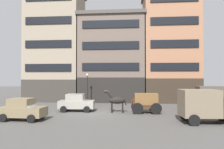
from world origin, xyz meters
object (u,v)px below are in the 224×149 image
cargo_wagon (145,102)px  sedan_dark (23,109)px  streetlamp_curbside (87,84)px  delivery_truck_far (205,97)px  sedan_light (76,103)px  pedestrian_officer (149,100)px  fire_hydrant_curbside (133,102)px  draft_horse (116,100)px  delivery_truck_near (206,105)px

cargo_wagon → sedan_dark: 11.37m
sedan_dark → streetlamp_curbside: streetlamp_curbside is taller
cargo_wagon → sedan_dark: (-10.54, -4.26, -0.23)m
delivery_truck_far → cargo_wagon: bearing=-160.8°
sedan_light → sedan_dark: bearing=-124.5°
streetlamp_curbside → pedestrian_officer: bearing=-16.3°
sedan_light → fire_hydrant_curbside: bearing=39.8°
cargo_wagon → delivery_truck_far: (6.69, 2.33, 0.28)m
delivery_truck_far → pedestrian_officer: delivery_truck_far is taller
cargo_wagon → sedan_light: (-7.23, 0.57, -0.23)m
pedestrian_officer → streetlamp_curbside: streetlamp_curbside is taller
delivery_truck_far → streetlamp_curbside: bearing=166.0°
pedestrian_officer → draft_horse: bearing=-136.4°
pedestrian_officer → fire_hydrant_curbside: size_ratio=2.16×
delivery_truck_near → fire_hydrant_curbside: size_ratio=5.35×
delivery_truck_near → sedan_dark: bearing=-179.3°
sedan_light → pedestrian_officer: 8.46m
sedan_dark → streetlamp_curbside: (3.40, 10.03, 1.76)m
draft_horse → fire_hydrant_curbside: size_ratio=2.83×
pedestrian_officer → delivery_truck_near: bearing=-64.1°
draft_horse → fire_hydrant_curbside: bearing=72.4°
cargo_wagon → delivery_truck_far: size_ratio=0.67×
sedan_dark → pedestrian_officer: 13.65m
delivery_truck_far → draft_horse: bearing=-166.4°
delivery_truck_far → fire_hydrant_curbside: (-7.86, 3.30, -1.00)m
draft_horse → streetlamp_curbside: size_ratio=0.57×
cargo_wagon → delivery_truck_near: 6.00m
cargo_wagon → sedan_dark: cargo_wagon is taller
fire_hydrant_curbside → sedan_dark: bearing=-133.5°
delivery_truck_far → fire_hydrant_curbside: bearing=157.2°
fire_hydrant_curbside → delivery_truck_near: bearing=-60.3°
sedan_dark → sedan_light: bearing=55.5°
delivery_truck_far → streetlamp_curbside: (-13.83, 3.45, 1.25)m
delivery_truck_near → streetlamp_curbside: (-11.52, 9.86, 1.25)m
cargo_wagon → draft_horse: (-2.95, -0.00, 0.12)m
delivery_truck_near → sedan_dark: delivery_truck_near is taller
cargo_wagon → pedestrian_officer: (0.71, 3.48, -0.17)m
delivery_truck_far → sedan_dark: (-17.24, -6.58, -0.51)m
delivery_truck_near → streetlamp_curbside: size_ratio=1.08×
sedan_light → fire_hydrant_curbside: sedan_light is taller
delivery_truck_near → fire_hydrant_curbside: 11.23m
sedan_light → pedestrian_officer: sedan_light is taller
sedan_light → fire_hydrant_curbside: (6.07, 5.06, -0.49)m
delivery_truck_far → pedestrian_officer: size_ratio=2.46×
delivery_truck_near → sedan_dark: (-14.92, -0.17, -0.51)m
sedan_dark → pedestrian_officer: size_ratio=2.10×
draft_horse → pedestrian_officer: bearing=43.6°
sedan_light → fire_hydrant_curbside: size_ratio=4.55×
draft_horse → delivery_truck_near: (7.33, -4.08, 0.15)m
cargo_wagon → sedan_light: size_ratio=0.78×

